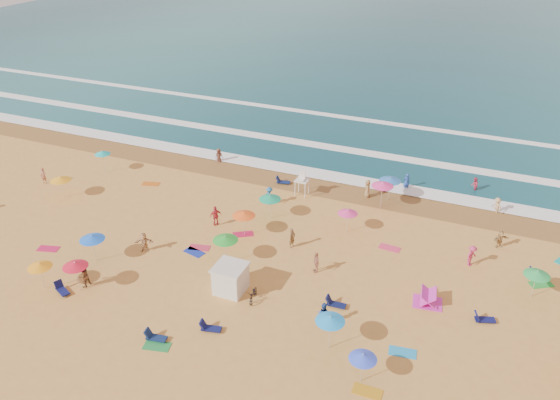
% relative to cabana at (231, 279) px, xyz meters
% --- Properties ---
extents(ground, '(220.00, 220.00, 0.00)m').
position_rel_cabana_xyz_m(ground, '(0.11, 5.28, -1.00)').
color(ground, gold).
rests_on(ground, ground).
extents(ocean, '(220.00, 140.00, 0.18)m').
position_rel_cabana_xyz_m(ocean, '(0.11, 89.28, -1.00)').
color(ocean, '#0C4756').
rests_on(ocean, ground).
extents(wet_sand, '(220.00, 220.00, 0.00)m').
position_rel_cabana_xyz_m(wet_sand, '(0.11, 17.78, -0.99)').
color(wet_sand, olive).
rests_on(wet_sand, ground).
extents(surf_foam, '(200.00, 18.70, 0.05)m').
position_rel_cabana_xyz_m(surf_foam, '(0.11, 26.60, -0.90)').
color(surf_foam, white).
rests_on(surf_foam, ground).
extents(cabana, '(2.00, 2.00, 2.00)m').
position_rel_cabana_xyz_m(cabana, '(0.00, 0.00, 0.00)').
color(cabana, silver).
rests_on(cabana, ground).
extents(cabana_roof, '(2.20, 2.20, 0.12)m').
position_rel_cabana_xyz_m(cabana_roof, '(0.00, 0.00, 1.06)').
color(cabana_roof, silver).
rests_on(cabana_roof, cabana).
extents(bicycle, '(0.91, 1.82, 0.91)m').
position_rel_cabana_xyz_m(bicycle, '(1.90, -0.30, -0.54)').
color(bicycle, black).
rests_on(bicycle, ground).
extents(lifeguard_stand, '(1.20, 1.20, 2.10)m').
position_rel_cabana_xyz_m(lifeguard_stand, '(-0.47, 15.56, 0.05)').
color(lifeguard_stand, white).
rests_on(lifeguard_stand, ground).
extents(beach_umbrellas, '(48.63, 24.60, 0.78)m').
position_rel_cabana_xyz_m(beach_umbrellas, '(1.60, 6.06, 1.12)').
color(beach_umbrellas, '#FF9D15').
rests_on(beach_umbrellas, ground).
extents(loungers, '(32.68, 24.14, 0.34)m').
position_rel_cabana_xyz_m(loungers, '(5.77, 1.41, -0.83)').
color(loungers, '#101553').
rests_on(loungers, ground).
extents(towels, '(38.41, 19.92, 0.03)m').
position_rel_cabana_xyz_m(towels, '(0.87, 3.09, -0.98)').
color(towels, '#C6184D').
rests_on(towels, ground).
extents(popup_tents, '(11.80, 11.11, 1.20)m').
position_rel_cabana_xyz_m(popup_tents, '(17.95, 8.55, -0.40)').
color(popup_tents, '#DC31B9').
rests_on(popup_tents, ground).
extents(beachgoers, '(45.27, 27.28, 2.13)m').
position_rel_cabana_xyz_m(beachgoers, '(0.79, 9.57, -0.20)').
color(beachgoers, tan).
rests_on(beachgoers, ground).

